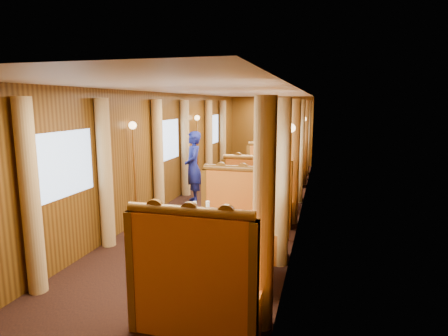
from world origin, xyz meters
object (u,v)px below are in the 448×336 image
at_px(passenger, 271,169).
at_px(rose_vase_far, 285,148).
at_px(banquette_near_fwd, 196,291).
at_px(banquette_far_aft, 287,160).
at_px(teapot_left, 204,224).
at_px(steward, 193,167).
at_px(teapot_back, 216,219).
at_px(teapot_right, 221,225).
at_px(banquette_mid_fwd, 257,202).
at_px(tea_tray, 214,227).
at_px(banquette_mid_aft, 272,181).
at_px(table_far, 283,166).
at_px(table_near, 223,256).
at_px(banquette_far_fwd, 279,170).
at_px(banquette_near_aft, 240,227).
at_px(table_mid, 266,192).
at_px(fruit_plate, 242,231).

bearing_deg(passenger, rose_vase_far, 89.17).
xyz_separation_m(banquette_near_fwd, banquette_far_aft, (0.00, 9.03, 0.00)).
relative_size(teapot_left, steward, 0.10).
bearing_deg(teapot_back, steward, 129.62).
distance_m(teapot_left, teapot_right, 0.22).
bearing_deg(banquette_mid_fwd, banquette_near_fwd, -90.00).
bearing_deg(passenger, teapot_right, -89.83).
height_order(banquette_mid_fwd, tea_tray, banquette_mid_fwd).
distance_m(banquette_mid_aft, tea_tray, 4.57).
xyz_separation_m(table_far, teapot_back, (-0.11, -6.93, 0.45)).
relative_size(banquette_near_fwd, rose_vase_far, 3.72).
xyz_separation_m(table_near, passenger, (-0.00, 4.31, 0.37)).
bearing_deg(rose_vase_far, teapot_left, -91.99).
xyz_separation_m(banquette_mid_fwd, banquette_mid_aft, (0.00, 2.03, 0.00)).
bearing_deg(banquette_near_fwd, banquette_far_fwd, 90.00).
bearing_deg(table_far, banquette_far_aft, 90.00).
height_order(teapot_left, teapot_back, teapot_back).
relative_size(teapot_left, rose_vase_far, 0.45).
bearing_deg(table_far, banquette_mid_aft, -90.00).
bearing_deg(table_near, rose_vase_far, 89.68).
relative_size(banquette_near_aft, banquette_mid_aft, 1.00).
xyz_separation_m(banquette_mid_fwd, table_far, (0.00, 4.51, -0.05)).
height_order(banquette_near_aft, banquette_mid_fwd, same).
bearing_deg(teapot_left, banquette_mid_aft, 66.85).
bearing_deg(rose_vase_far, tea_tray, -91.15).
xyz_separation_m(banquette_mid_fwd, banquette_far_fwd, (0.00, 3.50, 0.00)).
relative_size(banquette_far_fwd, teapot_left, 8.21).
bearing_deg(banquette_near_aft, rose_vase_far, 89.63).
height_order(banquette_near_aft, teapot_right, banquette_near_aft).
relative_size(tea_tray, teapot_back, 1.92).
distance_m(banquette_mid_aft, teapot_left, 4.66).
bearing_deg(table_far, teapot_back, -90.91).
height_order(table_near, table_mid, same).
height_order(table_mid, banquette_mid_aft, banquette_mid_aft).
relative_size(banquette_far_fwd, steward, 0.81).
bearing_deg(banquette_far_fwd, banquette_mid_aft, -90.00).
xyz_separation_m(table_far, teapot_left, (-0.21, -7.12, 0.44)).
height_order(tea_tray, passenger, passenger).
xyz_separation_m(banquette_mid_aft, teapot_back, (-0.11, -4.45, 0.40)).
bearing_deg(banquette_mid_aft, banquette_near_aft, -90.00).
xyz_separation_m(table_mid, teapot_back, (-0.11, -3.43, 0.45)).
distance_m(tea_tray, passenger, 4.36).
bearing_deg(steward, table_mid, 61.89).
bearing_deg(teapot_back, fruit_plate, -11.22).
height_order(table_far, steward, steward).
height_order(banquette_mid_fwd, fruit_plate, banquette_mid_fwd).
bearing_deg(table_near, teapot_back, 149.44).
bearing_deg(banquette_far_fwd, teapot_back, -91.07).
distance_m(teapot_back, fruit_plate, 0.43).
bearing_deg(banquette_far_aft, table_near, -90.00).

